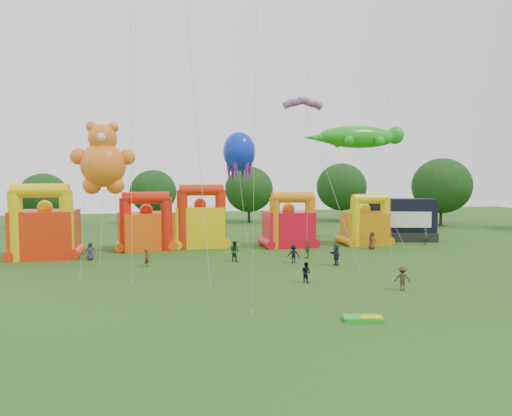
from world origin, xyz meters
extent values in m
plane|color=#294C15|center=(0.00, 0.00, 0.00)|extent=(160.00, 160.00, 0.00)
cylinder|color=#352314|center=(36.83, 42.50, 1.86)|extent=(0.44, 0.44, 3.72)
ellipsoid|color=#143710|center=(36.83, 42.50, 6.41)|extent=(9.30, 9.30, 8.89)
cylinder|color=#352314|center=(24.19, 52.98, 1.75)|extent=(0.44, 0.44, 3.51)
ellipsoid|color=#143710|center=(24.19, 52.98, 6.04)|extent=(8.77, 8.78, 8.39)
cylinder|color=#352314|center=(7.86, 54.68, 1.65)|extent=(0.44, 0.44, 3.30)
ellipsoid|color=#143710|center=(7.86, 54.68, 5.68)|extent=(8.25, 8.25, 7.88)
cylinder|color=#352314|center=(-8.15, 56.66, 1.55)|extent=(0.44, 0.44, 3.09)
ellipsoid|color=#143710|center=(-8.15, 56.66, 5.32)|extent=(7.73, 7.72, 7.38)
cylinder|color=#352314|center=(-24.61, 53.89, 1.44)|extent=(0.44, 0.44, 2.88)
ellipsoid|color=#143710|center=(-24.61, 53.89, 4.96)|extent=(7.20, 7.20, 6.88)
cube|color=red|center=(-18.88, 26.17, 2.31)|extent=(5.97, 4.91, 4.61)
cylinder|color=yellow|center=(-21.09, 24.53, 3.29)|extent=(1.25, 1.25, 6.59)
cylinder|color=yellow|center=(-16.66, 24.53, 3.29)|extent=(1.25, 1.25, 6.59)
cylinder|color=yellow|center=(-18.88, 24.53, 6.59)|extent=(5.05, 1.31, 1.31)
sphere|color=yellow|center=(-18.88, 26.17, 4.91)|extent=(1.40, 1.40, 1.40)
cube|color=#E3500C|center=(-9.30, 29.22, 1.98)|extent=(6.32, 5.52, 3.96)
cylinder|color=red|center=(-11.42, 27.64, 2.83)|extent=(1.20, 1.20, 5.66)
cylinder|color=red|center=(-7.18, 27.64, 2.83)|extent=(1.20, 1.20, 5.66)
cylinder|color=red|center=(-9.30, 27.64, 5.66)|extent=(4.85, 1.26, 1.26)
sphere|color=red|center=(-9.30, 29.22, 4.26)|extent=(1.40, 1.40, 1.40)
cube|color=yellow|center=(-3.40, 29.60, 2.25)|extent=(5.72, 4.74, 4.50)
cylinder|color=red|center=(-5.49, 28.05, 3.22)|extent=(1.18, 1.18, 6.44)
cylinder|color=red|center=(-1.30, 28.05, 3.22)|extent=(1.18, 1.18, 6.44)
cylinder|color=red|center=(-3.40, 28.05, 6.44)|extent=(4.77, 1.24, 1.24)
sphere|color=red|center=(-3.40, 29.60, 4.80)|extent=(1.40, 1.40, 1.40)
cube|color=red|center=(6.36, 27.42, 1.97)|extent=(5.37, 4.37, 3.94)
cylinder|color=orange|center=(4.32, 25.91, 2.82)|extent=(1.15, 1.15, 5.63)
cylinder|color=orange|center=(8.39, 25.91, 2.82)|extent=(1.15, 1.15, 5.63)
cylinder|color=orange|center=(6.36, 25.91, 5.63)|extent=(4.64, 1.20, 1.20)
sphere|color=orange|center=(6.36, 27.42, 4.24)|extent=(1.40, 1.40, 1.40)
cube|color=orange|center=(15.48, 26.88, 1.88)|extent=(5.31, 4.51, 3.76)
cylinder|color=yellow|center=(13.60, 25.49, 2.69)|extent=(1.06, 1.06, 5.38)
cylinder|color=yellow|center=(17.35, 25.49, 2.69)|extent=(1.06, 1.06, 5.38)
cylinder|color=yellow|center=(15.48, 25.49, 5.38)|extent=(4.27, 1.11, 1.11)
sphere|color=yellow|center=(15.48, 26.88, 4.06)|extent=(1.40, 1.40, 1.40)
cube|color=black|center=(21.22, 28.45, 0.55)|extent=(8.69, 5.32, 1.10)
cube|color=black|center=(21.22, 28.65, 3.14)|extent=(8.57, 4.94, 4.08)
cube|color=white|center=(21.22, 27.08, 2.73)|extent=(5.40, 1.74, 1.92)
cylinder|color=black|center=(17.96, 27.23, 0.40)|extent=(0.30, 0.90, 0.90)
cylinder|color=black|center=(24.48, 27.23, 0.40)|extent=(0.30, 0.90, 0.90)
sphere|color=orange|center=(-13.37, 26.25, 9.07)|extent=(4.44, 4.44, 4.44)
sphere|color=orange|center=(-13.37, 26.25, 11.70)|extent=(2.83, 2.83, 2.83)
sphere|color=orange|center=(-14.38, 26.25, 12.81)|extent=(1.11, 1.11, 1.11)
sphere|color=orange|center=(-12.36, 26.25, 12.81)|extent=(1.11, 1.11, 1.11)
sphere|color=orange|center=(-15.69, 26.25, 9.88)|extent=(1.61, 1.61, 1.61)
sphere|color=orange|center=(-11.05, 26.25, 9.88)|extent=(1.61, 1.61, 1.61)
sphere|color=orange|center=(-14.48, 26.25, 7.05)|extent=(1.82, 1.82, 1.82)
sphere|color=orange|center=(-12.26, 26.25, 7.05)|extent=(1.82, 1.82, 1.82)
sphere|color=white|center=(-13.37, 24.89, 11.70)|extent=(0.81, 0.81, 0.81)
ellipsoid|color=#1E9F16|center=(15.54, 28.94, 12.63)|extent=(10.01, 3.13, 2.66)
sphere|color=#1E9F16|center=(20.43, 28.94, 12.93)|extent=(2.15, 2.15, 2.15)
cone|color=#1E9F16|center=(10.46, 28.94, 12.44)|extent=(3.91, 1.56, 1.56)
sphere|color=#1E9F16|center=(17.50, 30.50, 12.05)|extent=(1.17, 1.17, 1.17)
sphere|color=#1E9F16|center=(17.50, 27.37, 12.05)|extent=(1.17, 1.17, 1.17)
sphere|color=#1E9F16|center=(13.59, 30.50, 12.05)|extent=(1.17, 1.17, 1.17)
sphere|color=#1E9F16|center=(13.59, 27.37, 12.05)|extent=(1.17, 1.17, 1.17)
ellipsoid|color=#0C2ABA|center=(1.38, 30.77, 10.80)|extent=(3.80, 3.80, 4.56)
cone|color=#591E8C|center=(2.61, 30.77, 8.71)|extent=(0.85, 0.85, 3.04)
cone|color=#591E8C|center=(2.00, 31.84, 8.71)|extent=(0.85, 0.85, 3.04)
cone|color=#591E8C|center=(0.76, 31.84, 8.71)|extent=(0.85, 0.85, 3.04)
cone|color=#591E8C|center=(0.14, 30.77, 8.71)|extent=(0.85, 0.85, 3.04)
cone|color=#591E8C|center=(0.76, 29.70, 8.71)|extent=(0.85, 0.85, 3.04)
cone|color=#591E8C|center=(2.00, 29.70, 8.71)|extent=(0.85, 0.85, 3.04)
cube|color=green|center=(2.20, 0.88, 0.12)|extent=(2.18, 1.45, 0.24)
cube|color=yellow|center=(2.60, 0.58, 0.26)|extent=(1.31, 0.87, 0.10)
imported|color=#2D2843|center=(-14.49, 23.49, 0.85)|extent=(0.92, 0.71, 1.69)
imported|color=#542618|center=(-9.28, 19.18, 0.77)|extent=(0.57, 0.66, 1.53)
imported|color=#173A1C|center=(-1.30, 19.77, 0.97)|extent=(1.17, 1.19, 1.94)
imported|color=black|center=(3.76, 17.64, 0.85)|extent=(1.18, 0.80, 1.69)
imported|color=#3C3618|center=(5.84, 19.69, 0.89)|extent=(0.96, 1.10, 1.77)
imported|color=#25273E|center=(7.09, 15.67, 0.95)|extent=(0.64, 1.78, 1.90)
imported|color=maroon|center=(14.52, 23.14, 0.98)|extent=(1.01, 0.72, 1.96)
imported|color=#183C28|center=(22.24, 24.81, 0.93)|extent=(0.81, 0.73, 1.86)
imported|color=black|center=(2.29, 10.15, 0.77)|extent=(0.88, 0.94, 1.55)
imported|color=#3F2F19|center=(8.03, 6.39, 0.85)|extent=(1.26, 1.09, 1.69)
camera|label=1|loc=(-9.17, -21.66, 7.94)|focal=32.00mm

